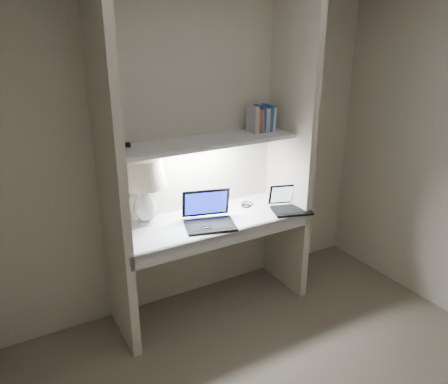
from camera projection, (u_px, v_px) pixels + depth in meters
back_wall at (194, 150)px, 3.38m from camera, size 3.20×0.01×2.50m
alcove_panel_left at (111, 174)px, 2.81m from camera, size 0.06×0.55×2.50m
alcove_panel_right at (291, 146)px, 3.49m from camera, size 0.06×0.55×2.50m
desk at (211, 222)px, 3.33m from camera, size 1.40×0.55×0.04m
desk_apron at (228, 238)px, 3.13m from camera, size 1.46×0.03×0.10m
shelf at (204, 142)px, 3.19m from camera, size 1.40×0.36×0.03m
strip_light at (204, 145)px, 3.20m from camera, size 0.60×0.04×0.02m
table_lamp at (144, 180)px, 3.14m from camera, size 0.34×0.34×0.50m
laptop_main at (209, 217)px, 3.23m from camera, size 0.43×0.40×0.24m
laptop_netbook at (290, 204)px, 3.48m from camera, size 0.36×0.34×0.19m
speaker at (195, 207)px, 3.38m from camera, size 0.11×0.09×0.13m
mouse at (206, 228)px, 3.13m from camera, size 0.10×0.08×0.03m
cable_coil at (247, 204)px, 3.59m from camera, size 0.11×0.11×0.01m
sticky_note at (126, 233)px, 3.10m from camera, size 0.09×0.09×0.00m
book_row at (261, 119)px, 3.43m from camera, size 0.20×0.14×0.21m
shelf_box at (113, 140)px, 2.95m from camera, size 0.08×0.06×0.12m
shelf_gadget at (120, 145)px, 2.97m from camera, size 0.12×0.10×0.04m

